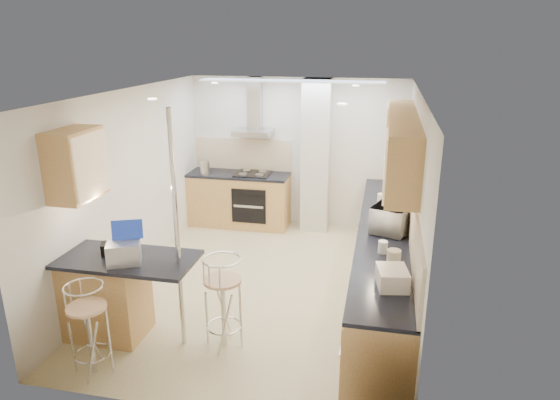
% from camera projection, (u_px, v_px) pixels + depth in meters
% --- Properties ---
extents(ground, '(4.80, 4.80, 0.00)m').
position_uv_depth(ground, '(264.00, 285.00, 6.57)').
color(ground, tan).
rests_on(ground, ground).
extents(room_shell, '(3.64, 4.84, 2.51)m').
position_uv_depth(room_shell, '(295.00, 166.00, 6.38)').
color(room_shell, silver).
rests_on(room_shell, ground).
extents(right_counter, '(0.63, 4.40, 0.92)m').
position_uv_depth(right_counter, '(382.00, 263.00, 6.14)').
color(right_counter, '#B57A48').
rests_on(right_counter, ground).
extents(back_counter, '(1.70, 0.63, 0.92)m').
position_uv_depth(back_counter, '(239.00, 199.00, 8.57)').
color(back_counter, '#B57A48').
rests_on(back_counter, ground).
extents(peninsula, '(1.47, 0.72, 0.94)m').
position_uv_depth(peninsula, '(129.00, 297.00, 5.30)').
color(peninsula, '#B57A48').
rests_on(peninsula, ground).
extents(microwave, '(0.57, 0.69, 0.33)m').
position_uv_depth(microwave, '(394.00, 217.00, 5.89)').
color(microwave, silver).
rests_on(microwave, right_counter).
extents(laptop, '(0.39, 0.35, 0.22)m').
position_uv_depth(laptop, '(124.00, 253.00, 4.99)').
color(laptop, '#A1A3A9').
rests_on(laptop, peninsula).
extents(bag, '(0.27, 0.24, 0.12)m').
position_uv_depth(bag, '(113.00, 248.00, 5.23)').
color(bag, black).
rests_on(bag, peninsula).
extents(bar_stool_near, '(0.45, 0.45, 0.95)m').
position_uv_depth(bar_stool_near, '(89.00, 330.00, 4.71)').
color(bar_stool_near, tan).
rests_on(bar_stool_near, ground).
extents(bar_stool_end, '(0.54, 0.54, 1.01)m').
position_uv_depth(bar_stool_end, '(223.00, 302.00, 5.14)').
color(bar_stool_end, tan).
rests_on(bar_stool_end, ground).
extents(jar_a, '(0.14, 0.14, 0.20)m').
position_uv_depth(jar_a, '(400.00, 203.00, 6.61)').
color(jar_a, silver).
rests_on(jar_a, right_counter).
extents(jar_b, '(0.11, 0.11, 0.15)m').
position_uv_depth(jar_b, '(381.00, 199.00, 6.85)').
color(jar_b, silver).
rests_on(jar_b, right_counter).
extents(jar_c, '(0.18, 0.18, 0.19)m').
position_uv_depth(jar_c, '(394.00, 259.00, 4.94)').
color(jar_c, '#BEB098').
rests_on(jar_c, right_counter).
extents(jar_d, '(0.13, 0.13, 0.13)m').
position_uv_depth(jar_d, '(383.00, 247.00, 5.30)').
color(jar_d, silver).
rests_on(jar_d, right_counter).
extents(bread_bin, '(0.32, 0.38, 0.18)m').
position_uv_depth(bread_bin, '(392.00, 278.00, 4.57)').
color(bread_bin, silver).
rests_on(bread_bin, right_counter).
extents(kettle, '(0.16, 0.16, 0.23)m').
position_uv_depth(kettle, '(205.00, 168.00, 8.33)').
color(kettle, '#B3B5B8').
rests_on(kettle, back_counter).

